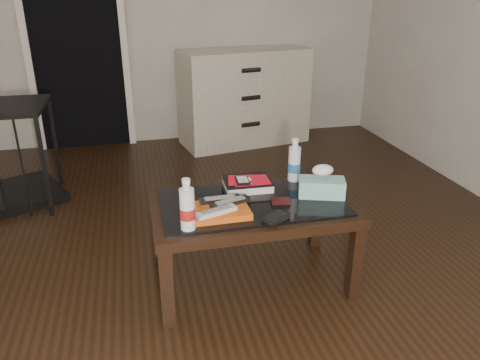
# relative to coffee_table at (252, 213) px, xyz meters

# --- Properties ---
(ground) EXTENTS (5.00, 5.00, 0.00)m
(ground) POSITION_rel_coffee_table_xyz_m (-0.59, 0.07, -0.40)
(ground) COLOR black
(ground) RESTS_ON ground
(doorway) EXTENTS (0.90, 0.08, 2.07)m
(doorway) POSITION_rel_coffee_table_xyz_m (-0.99, 2.54, 0.63)
(doorway) COLOR black
(doorway) RESTS_ON ground
(coffee_table) EXTENTS (1.00, 0.60, 0.46)m
(coffee_table) POSITION_rel_coffee_table_xyz_m (0.00, 0.00, 0.00)
(coffee_table) COLOR black
(coffee_table) RESTS_ON ground
(dresser) EXTENTS (1.27, 0.72, 0.90)m
(dresser) POSITION_rel_coffee_table_xyz_m (0.52, 2.30, 0.05)
(dresser) COLOR beige
(dresser) RESTS_ON ground
(magazines) EXTENTS (0.28, 0.21, 0.03)m
(magazines) POSITION_rel_coffee_table_xyz_m (-0.19, -0.10, 0.08)
(magazines) COLOR #C15112
(magazines) RESTS_ON coffee_table
(remote_silver) EXTENTS (0.21, 0.11, 0.02)m
(remote_silver) POSITION_rel_coffee_table_xyz_m (-0.21, -0.15, 0.11)
(remote_silver) COLOR silver
(remote_silver) RESTS_ON magazines
(remote_black_front) EXTENTS (0.21, 0.11, 0.02)m
(remote_black_front) POSITION_rel_coffee_table_xyz_m (-0.12, -0.07, 0.11)
(remote_black_front) COLOR black
(remote_black_front) RESTS_ON magazines
(remote_black_back) EXTENTS (0.20, 0.05, 0.02)m
(remote_black_back) POSITION_rel_coffee_table_xyz_m (-0.17, -0.02, 0.11)
(remote_black_back) COLOR black
(remote_black_back) RESTS_ON magazines
(textbook) EXTENTS (0.26, 0.21, 0.05)m
(textbook) POSITION_rel_coffee_table_xyz_m (0.02, 0.17, 0.09)
(textbook) COLOR black
(textbook) RESTS_ON coffee_table
(dvd_mailers) EXTENTS (0.21, 0.17, 0.01)m
(dvd_mailers) POSITION_rel_coffee_table_xyz_m (0.01, 0.16, 0.11)
(dvd_mailers) COLOR red
(dvd_mailers) RESTS_ON textbook
(ipod) EXTENTS (0.07, 0.11, 0.02)m
(ipod) POSITION_rel_coffee_table_xyz_m (-0.02, 0.13, 0.12)
(ipod) COLOR black
(ipod) RESTS_ON dvd_mailers
(flip_phone) EXTENTS (0.10, 0.06, 0.02)m
(flip_phone) POSITION_rel_coffee_table_xyz_m (0.13, -0.05, 0.08)
(flip_phone) COLOR black
(flip_phone) RESTS_ON coffee_table
(wallet) EXTENTS (0.14, 0.12, 0.02)m
(wallet) POSITION_rel_coffee_table_xyz_m (0.06, -0.21, 0.07)
(wallet) COLOR black
(wallet) RESTS_ON coffee_table
(water_bottle_left) EXTENTS (0.08, 0.08, 0.24)m
(water_bottle_left) POSITION_rel_coffee_table_xyz_m (-0.35, -0.21, 0.18)
(water_bottle_left) COLOR white
(water_bottle_left) RESTS_ON coffee_table
(water_bottle_right) EXTENTS (0.08, 0.08, 0.24)m
(water_bottle_right) POSITION_rel_coffee_table_xyz_m (0.29, 0.21, 0.18)
(water_bottle_right) COLOR white
(water_bottle_right) RESTS_ON coffee_table
(tissue_box) EXTENTS (0.26, 0.19, 0.09)m
(tissue_box) POSITION_rel_coffee_table_xyz_m (0.36, -0.01, 0.11)
(tissue_box) COLOR teal
(tissue_box) RESTS_ON coffee_table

